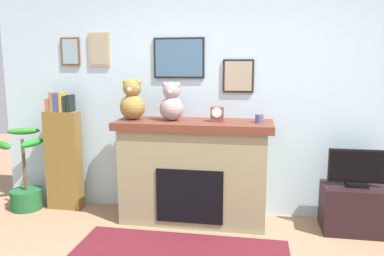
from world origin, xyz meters
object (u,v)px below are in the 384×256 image
(candle_jar, at_px, (259,118))
(teddy_bear_brown, at_px, (132,101))
(fireplace, at_px, (194,171))
(bookshelf, at_px, (64,155))
(mantel_clock, at_px, (217,114))
(tv_stand, at_px, (355,209))
(teddy_bear_tan, at_px, (172,103))
(television, at_px, (358,169))
(potted_plant, at_px, (25,185))

(candle_jar, relative_size, teddy_bear_brown, 0.20)
(fireplace, relative_size, bookshelf, 1.20)
(fireplace, height_order, mantel_clock, mantel_clock)
(fireplace, height_order, tv_stand, fireplace)
(teddy_bear_brown, relative_size, teddy_bear_tan, 1.07)
(tv_stand, height_order, mantel_clock, mantel_clock)
(tv_stand, height_order, television, television)
(tv_stand, distance_m, television, 0.41)
(fireplace, distance_m, potted_plant, 1.99)
(fireplace, xyz_separation_m, teddy_bear_brown, (-0.66, -0.02, 0.73))
(fireplace, height_order, teddy_bear_tan, teddy_bear_tan)
(tv_stand, xyz_separation_m, mantel_clock, (-1.39, 0.00, 0.92))
(candle_jar, distance_m, teddy_bear_brown, 1.34)
(teddy_bear_brown, height_order, teddy_bear_tan, teddy_bear_brown)
(bookshelf, bearing_deg, tv_stand, -1.81)
(bookshelf, distance_m, television, 3.17)
(mantel_clock, xyz_separation_m, teddy_bear_tan, (-0.47, 0.00, 0.11))
(bookshelf, relative_size, mantel_clock, 8.91)
(television, bearing_deg, tv_stand, 90.00)
(teddy_bear_brown, bearing_deg, fireplace, 1.59)
(bookshelf, height_order, tv_stand, bookshelf)
(bookshelf, xyz_separation_m, candle_jar, (2.20, -0.10, 0.50))
(teddy_bear_brown, bearing_deg, mantel_clock, -0.07)
(television, height_order, candle_jar, candle_jar)
(fireplace, bearing_deg, tv_stand, -0.70)
(tv_stand, bearing_deg, teddy_bear_tan, 179.94)
(fireplace, distance_m, bookshelf, 1.54)
(television, xyz_separation_m, mantel_clock, (-1.39, 0.00, 0.51))
(potted_plant, height_order, tv_stand, potted_plant)
(television, height_order, teddy_bear_tan, teddy_bear_tan)
(fireplace, height_order, potted_plant, fireplace)
(teddy_bear_tan, bearing_deg, tv_stand, -0.06)
(teddy_bear_brown, xyz_separation_m, teddy_bear_tan, (0.43, 0.00, -0.01))
(potted_plant, bearing_deg, teddy_bear_tan, 0.53)
(tv_stand, distance_m, mantel_clock, 1.67)
(television, bearing_deg, teddy_bear_brown, 179.92)
(mantel_clock, xyz_separation_m, teddy_bear_brown, (-0.90, 0.00, 0.12))
(tv_stand, height_order, teddy_bear_brown, teddy_bear_brown)
(bookshelf, height_order, potted_plant, bookshelf)
(mantel_clock, height_order, teddy_bear_brown, teddy_bear_brown)
(potted_plant, distance_m, candle_jar, 2.77)
(bookshelf, distance_m, potted_plant, 0.57)
(television, bearing_deg, mantel_clock, 179.91)
(candle_jar, bearing_deg, teddy_bear_brown, -179.98)
(mantel_clock, relative_size, teddy_bear_tan, 0.38)
(tv_stand, bearing_deg, bookshelf, 178.19)
(television, xyz_separation_m, candle_jar, (-0.96, 0.00, 0.48))
(potted_plant, relative_size, candle_jar, 10.81)
(fireplace, height_order, television, fireplace)
(mantel_clock, height_order, teddy_bear_tan, teddy_bear_tan)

